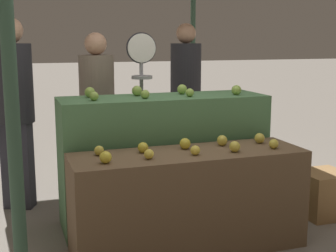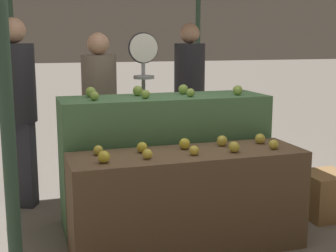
{
  "view_description": "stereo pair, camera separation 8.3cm",
  "coord_description": "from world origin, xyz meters",
  "px_view_note": "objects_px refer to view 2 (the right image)",
  "views": [
    {
      "loc": [
        -1.24,
        -3.16,
        1.59
      ],
      "look_at": [
        -0.06,
        0.3,
        0.91
      ],
      "focal_mm": 50.0,
      "sensor_mm": 36.0,
      "label": 1
    },
    {
      "loc": [
        -1.16,
        -3.18,
        1.59
      ],
      "look_at": [
        -0.06,
        0.3,
        0.91
      ],
      "focal_mm": 50.0,
      "sensor_mm": 36.0,
      "label": 2
    }
  ],
  "objects_px": {
    "person_customer_right": "(17,100)",
    "wooden_crate_side": "(325,195)",
    "produce_scale": "(144,80)",
    "person_vendor_at_scale": "(100,104)",
    "person_customer_left": "(189,87)"
  },
  "relations": [
    {
      "from": "person_customer_left",
      "to": "wooden_crate_side",
      "type": "distance_m",
      "value": 2.1
    },
    {
      "from": "person_customer_right",
      "to": "person_vendor_at_scale",
      "type": "bearing_deg",
      "value": -152.48
    },
    {
      "from": "person_customer_right",
      "to": "wooden_crate_side",
      "type": "bearing_deg",
      "value": 179.91
    },
    {
      "from": "person_customer_right",
      "to": "wooden_crate_side",
      "type": "relative_size",
      "value": 4.39
    },
    {
      "from": "produce_scale",
      "to": "person_customer_right",
      "type": "bearing_deg",
      "value": 169.97
    },
    {
      "from": "person_vendor_at_scale",
      "to": "person_customer_right",
      "type": "bearing_deg",
      "value": 17.26
    },
    {
      "from": "person_vendor_at_scale",
      "to": "person_customer_right",
      "type": "xyz_separation_m",
      "value": [
        -0.79,
        -0.06,
        0.08
      ]
    },
    {
      "from": "produce_scale",
      "to": "wooden_crate_side",
      "type": "bearing_deg",
      "value": -32.15
    },
    {
      "from": "produce_scale",
      "to": "person_customer_left",
      "type": "bearing_deg",
      "value": 48.43
    },
    {
      "from": "person_vendor_at_scale",
      "to": "wooden_crate_side",
      "type": "relative_size",
      "value": 4.07
    },
    {
      "from": "wooden_crate_side",
      "to": "produce_scale",
      "type": "bearing_deg",
      "value": 147.85
    },
    {
      "from": "produce_scale",
      "to": "person_vendor_at_scale",
      "type": "distance_m",
      "value": 0.54
    },
    {
      "from": "person_vendor_at_scale",
      "to": "person_customer_right",
      "type": "relative_size",
      "value": 0.93
    },
    {
      "from": "person_customer_right",
      "to": "produce_scale",
      "type": "bearing_deg",
      "value": -167.0
    },
    {
      "from": "produce_scale",
      "to": "person_vendor_at_scale",
      "type": "relative_size",
      "value": 1.0
    }
  ]
}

